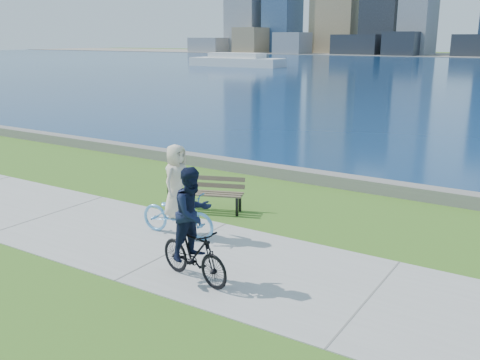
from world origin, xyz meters
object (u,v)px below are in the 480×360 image
Objects in this scene: park_bench at (211,191)px; cyclist_man at (193,234)px; cyclist_woman at (177,202)px; bollard_lamp at (169,183)px.

park_bench is 3.99m from cyclist_man.
cyclist_man is at bearing -138.63° from cyclist_woman.
park_bench is 1.62× the size of bollard_lamp.
cyclist_woman is 0.97× the size of cyclist_man.
cyclist_woman is at bearing -45.73° from bollard_lamp.
cyclist_man is (1.65, -1.60, 0.12)m from cyclist_woman.
cyclist_man is at bearing -79.64° from park_bench.
park_bench is 1.16m from bollard_lamp.
bollard_lamp is 0.53× the size of cyclist_woman.
cyclist_woman is 2.30m from cyclist_man.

